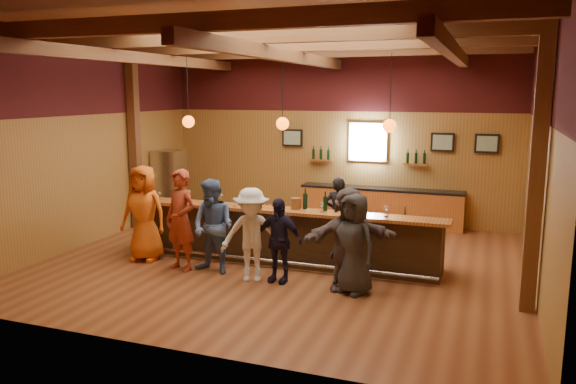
# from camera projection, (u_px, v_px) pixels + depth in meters

# --- Properties ---
(room) EXTENTS (9.04, 9.00, 4.52)m
(room) POSITION_uv_depth(u_px,v_px,m) (284.00, 96.00, 10.44)
(room) COLOR brown
(room) RESTS_ON ground
(bar_counter) EXTENTS (6.30, 1.07, 1.11)m
(bar_counter) POSITION_uv_depth(u_px,v_px,m) (286.00, 235.00, 11.00)
(bar_counter) COLOR black
(bar_counter) RESTS_ON ground
(back_bar_cabinet) EXTENTS (4.00, 0.52, 0.95)m
(back_bar_cabinet) POSITION_uv_depth(u_px,v_px,m) (380.00, 207.00, 13.91)
(back_bar_cabinet) COLOR #974A1B
(back_bar_cabinet) RESTS_ON ground
(window) EXTENTS (0.95, 0.09, 0.95)m
(window) POSITION_uv_depth(u_px,v_px,m) (368.00, 142.00, 13.98)
(window) COLOR silver
(window) RESTS_ON room
(framed_pictures) EXTENTS (5.35, 0.05, 0.45)m
(framed_pictures) POSITION_uv_depth(u_px,v_px,m) (403.00, 141.00, 13.67)
(framed_pictures) COLOR black
(framed_pictures) RESTS_ON room
(wine_shelves) EXTENTS (3.00, 0.18, 0.30)m
(wine_shelves) POSITION_uv_depth(u_px,v_px,m) (367.00, 159.00, 13.99)
(wine_shelves) COLOR #974A1B
(wine_shelves) RESTS_ON room
(pendant_lights) EXTENTS (4.24, 0.24, 1.37)m
(pendant_lights) POSITION_uv_depth(u_px,v_px,m) (283.00, 123.00, 10.48)
(pendant_lights) COLOR black
(pendant_lights) RESTS_ON room
(stainless_fridge) EXTENTS (0.70, 0.70, 1.80)m
(stainless_fridge) POSITION_uv_depth(u_px,v_px,m) (170.00, 185.00, 14.58)
(stainless_fridge) COLOR silver
(stainless_fridge) RESTS_ON ground
(customer_orange) EXTENTS (0.98, 0.69, 1.89)m
(customer_orange) POSITION_uv_depth(u_px,v_px,m) (144.00, 213.00, 10.99)
(customer_orange) COLOR #D95C14
(customer_orange) RESTS_ON ground
(customer_redvest) EXTENTS (0.79, 0.63, 1.90)m
(customer_redvest) POSITION_uv_depth(u_px,v_px,m) (181.00, 220.00, 10.38)
(customer_redvest) COLOR #98321B
(customer_redvest) RESTS_ON ground
(customer_denim) EXTENTS (0.94, 0.78, 1.74)m
(customer_denim) POSITION_uv_depth(u_px,v_px,m) (213.00, 227.00, 10.21)
(customer_denim) COLOR #46608D
(customer_denim) RESTS_ON ground
(customer_white) EXTENTS (1.22, 0.95, 1.66)m
(customer_white) POSITION_uv_depth(u_px,v_px,m) (252.00, 235.00, 9.78)
(customer_white) COLOR silver
(customer_white) RESTS_ON ground
(customer_navy) EXTENTS (0.90, 0.43, 1.49)m
(customer_navy) POSITION_uv_depth(u_px,v_px,m) (278.00, 240.00, 9.74)
(customer_navy) COLOR black
(customer_navy) RESTS_ON ground
(customer_brown) EXTENTS (1.65, 1.27, 1.74)m
(customer_brown) POSITION_uv_depth(u_px,v_px,m) (349.00, 239.00, 9.35)
(customer_brown) COLOR #574646
(customer_brown) RESTS_ON ground
(customer_dark) EXTENTS (0.97, 0.83, 1.68)m
(customer_dark) POSITION_uv_depth(u_px,v_px,m) (354.00, 244.00, 9.18)
(customer_dark) COLOR #2B2B2E
(customer_dark) RESTS_ON ground
(bartender) EXTENTS (0.61, 0.45, 1.55)m
(bartender) POSITION_uv_depth(u_px,v_px,m) (338.00, 214.00, 11.71)
(bartender) COLOR black
(bartender) RESTS_ON ground
(ice_bucket) EXTENTS (0.19, 0.19, 0.21)m
(ice_bucket) POSITION_uv_depth(u_px,v_px,m) (296.00, 204.00, 10.55)
(ice_bucket) COLOR brown
(ice_bucket) RESTS_ON bar_counter
(bottle_a) EXTENTS (0.08, 0.08, 0.39)m
(bottle_a) POSITION_uv_depth(u_px,v_px,m) (305.00, 201.00, 10.55)
(bottle_a) COLOR black
(bottle_a) RESTS_ON bar_counter
(bottle_b) EXTENTS (0.08, 0.08, 0.37)m
(bottle_b) POSITION_uv_depth(u_px,v_px,m) (325.00, 203.00, 10.37)
(bottle_b) COLOR black
(bottle_b) RESTS_ON bar_counter
(glass_a) EXTENTS (0.08, 0.08, 0.18)m
(glass_a) POSITION_uv_depth(u_px,v_px,m) (159.00, 194.00, 11.42)
(glass_a) COLOR silver
(glass_a) RESTS_ON bar_counter
(glass_b) EXTENTS (0.07, 0.07, 0.16)m
(glass_b) POSITION_uv_depth(u_px,v_px,m) (182.00, 195.00, 11.31)
(glass_b) COLOR silver
(glass_b) RESTS_ON bar_counter
(glass_c) EXTENTS (0.08, 0.08, 0.19)m
(glass_c) POSITION_uv_depth(u_px,v_px,m) (221.00, 197.00, 11.07)
(glass_c) COLOR silver
(glass_c) RESTS_ON bar_counter
(glass_d) EXTENTS (0.08, 0.08, 0.18)m
(glass_d) POSITION_uv_depth(u_px,v_px,m) (234.00, 200.00, 10.78)
(glass_d) COLOR silver
(glass_d) RESTS_ON bar_counter
(glass_e) EXTENTS (0.09, 0.09, 0.19)m
(glass_e) POSITION_uv_depth(u_px,v_px,m) (255.00, 199.00, 10.80)
(glass_e) COLOR silver
(glass_e) RESTS_ON bar_counter
(glass_f) EXTENTS (0.08, 0.08, 0.18)m
(glass_f) POSITION_uv_depth(u_px,v_px,m) (322.00, 205.00, 10.28)
(glass_f) COLOR silver
(glass_f) RESTS_ON bar_counter
(glass_g) EXTENTS (0.09, 0.09, 0.20)m
(glass_g) POSITION_uv_depth(u_px,v_px,m) (343.00, 205.00, 10.22)
(glass_g) COLOR silver
(glass_g) RESTS_ON bar_counter
(glass_h) EXTENTS (0.09, 0.09, 0.20)m
(glass_h) POSITION_uv_depth(u_px,v_px,m) (386.00, 209.00, 9.89)
(glass_h) COLOR silver
(glass_h) RESTS_ON bar_counter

